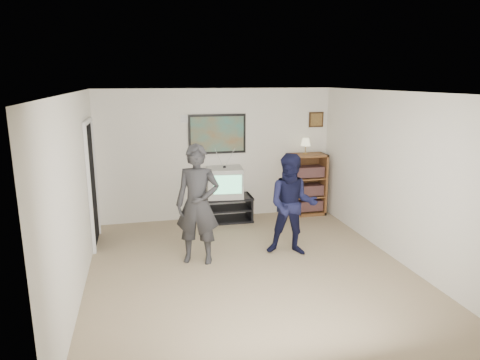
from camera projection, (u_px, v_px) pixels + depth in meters
name	position (u px, v px, depth m)	size (l,w,h in m)	color
room_shell	(244.00, 180.00, 6.17)	(4.51, 5.00, 2.51)	#8A7B57
media_stand	(226.00, 208.00, 8.21)	(0.98, 0.56, 0.48)	black
crt_television	(225.00, 182.00, 8.08)	(0.66, 0.56, 0.56)	#ADADA7
bookshelf	(306.00, 184.00, 8.54)	(0.75, 0.43, 1.23)	brown
table_lamp	(306.00, 146.00, 8.40)	(0.20, 0.20, 0.31)	beige
person_tall	(198.00, 205.00, 6.23)	(0.65, 0.42, 1.77)	#28272A
person_short	(292.00, 205.00, 6.53)	(0.77, 0.60, 1.58)	black
controller_left	(195.00, 183.00, 6.31)	(0.03, 0.12, 0.03)	white
controller_right	(288.00, 191.00, 6.71)	(0.04, 0.13, 0.04)	white
poster	(217.00, 134.00, 8.09)	(1.10, 0.03, 0.75)	black
air_vent	(188.00, 119.00, 7.90)	(0.28, 0.02, 0.14)	white
small_picture	(316.00, 120.00, 8.49)	(0.30, 0.03, 0.30)	black
doorway	(92.00, 185.00, 6.91)	(0.03, 0.85, 2.00)	black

